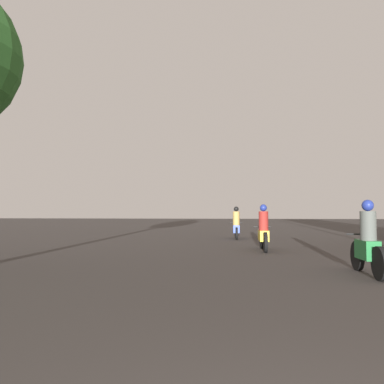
# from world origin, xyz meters

# --- Properties ---
(motorcycle_green) EXTENTS (0.60, 1.93, 1.59)m
(motorcycle_green) POSITION_xyz_m (2.31, 7.32, 0.64)
(motorcycle_green) COLOR black
(motorcycle_green) RESTS_ON ground_plane
(motorcycle_yellow) EXTENTS (0.60, 1.99, 1.57)m
(motorcycle_yellow) POSITION_xyz_m (0.59, 12.04, 0.62)
(motorcycle_yellow) COLOR black
(motorcycle_yellow) RESTS_ON ground_plane
(motorcycle_blue) EXTENTS (0.60, 1.90, 1.55)m
(motorcycle_blue) POSITION_xyz_m (-0.21, 17.31, 0.62)
(motorcycle_blue) COLOR black
(motorcycle_blue) RESTS_ON ground_plane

